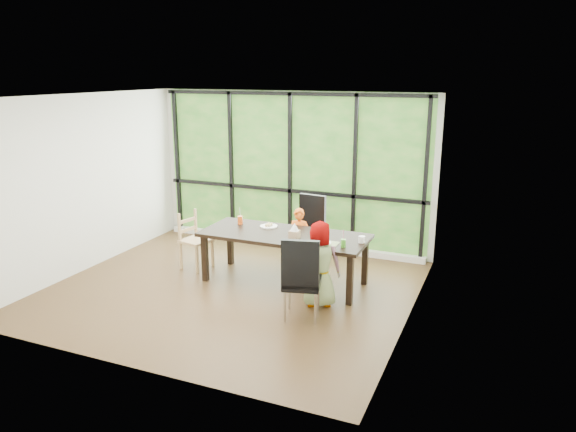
{
  "coord_description": "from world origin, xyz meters",
  "views": [
    {
      "loc": [
        3.5,
        -6.26,
        3.02
      ],
      "look_at": [
        0.69,
        0.44,
        1.05
      ],
      "focal_mm": 33.49,
      "sensor_mm": 36.0,
      "label": 1
    }
  ],
  "objects_px": {
    "chair_end_beech": "(196,240)",
    "orange_cup": "(240,220)",
    "white_mug": "(362,239)",
    "child_toddler": "(299,239)",
    "tissue_box": "(294,235)",
    "plate_near": "(322,243)",
    "plate_far": "(269,226)",
    "chair_interior_leather": "(302,277)",
    "child_older": "(318,264)",
    "chair_window_leather": "(307,230)",
    "green_cup": "(343,243)",
    "dining_table": "(284,258)"
  },
  "relations": [
    {
      "from": "chair_end_beech",
      "to": "plate_far",
      "type": "bearing_deg",
      "value": -68.61
    },
    {
      "from": "chair_interior_leather",
      "to": "tissue_box",
      "type": "bearing_deg",
      "value": -76.08
    },
    {
      "from": "child_toddler",
      "to": "green_cup",
      "type": "bearing_deg",
      "value": -44.63
    },
    {
      "from": "chair_interior_leather",
      "to": "green_cup",
      "type": "bearing_deg",
      "value": -127.37
    },
    {
      "from": "dining_table",
      "to": "child_older",
      "type": "relative_size",
      "value": 2.1
    },
    {
      "from": "white_mug",
      "to": "child_older",
      "type": "bearing_deg",
      "value": -126.7
    },
    {
      "from": "plate_far",
      "to": "chair_interior_leather",
      "type": "bearing_deg",
      "value": -50.08
    },
    {
      "from": "child_toddler",
      "to": "plate_near",
      "type": "xyz_separation_m",
      "value": [
        0.65,
        -0.8,
        0.27
      ]
    },
    {
      "from": "plate_far",
      "to": "plate_near",
      "type": "bearing_deg",
      "value": -24.1
    },
    {
      "from": "chair_window_leather",
      "to": "child_older",
      "type": "bearing_deg",
      "value": -58.34
    },
    {
      "from": "chair_interior_leather",
      "to": "white_mug",
      "type": "xyz_separation_m",
      "value": [
        0.49,
        1.0,
        0.26
      ]
    },
    {
      "from": "chair_end_beech",
      "to": "orange_cup",
      "type": "xyz_separation_m",
      "value": [
        0.69,
        0.17,
        0.36
      ]
    },
    {
      "from": "orange_cup",
      "to": "tissue_box",
      "type": "distance_m",
      "value": 1.1
    },
    {
      "from": "chair_interior_leather",
      "to": "child_older",
      "type": "height_order",
      "value": "child_older"
    },
    {
      "from": "chair_end_beech",
      "to": "white_mug",
      "type": "distance_m",
      "value": 2.68
    },
    {
      "from": "child_toddler",
      "to": "tissue_box",
      "type": "distance_m",
      "value": 0.83
    },
    {
      "from": "plate_near",
      "to": "orange_cup",
      "type": "height_order",
      "value": "orange_cup"
    },
    {
      "from": "chair_window_leather",
      "to": "white_mug",
      "type": "xyz_separation_m",
      "value": [
        1.16,
        -0.95,
        0.26
      ]
    },
    {
      "from": "child_toddler",
      "to": "green_cup",
      "type": "relative_size",
      "value": 9.01
    },
    {
      "from": "chair_end_beech",
      "to": "tissue_box",
      "type": "bearing_deg",
      "value": -84.64
    },
    {
      "from": "orange_cup",
      "to": "green_cup",
      "type": "distance_m",
      "value": 1.84
    },
    {
      "from": "white_mug",
      "to": "orange_cup",
      "type": "bearing_deg",
      "value": 174.78
    },
    {
      "from": "chair_end_beech",
      "to": "orange_cup",
      "type": "relative_size",
      "value": 7.22
    },
    {
      "from": "chair_window_leather",
      "to": "tissue_box",
      "type": "distance_m",
      "value": 1.18
    },
    {
      "from": "plate_far",
      "to": "chair_window_leather",
      "type": "bearing_deg",
      "value": 65.34
    },
    {
      "from": "chair_interior_leather",
      "to": "green_cup",
      "type": "xyz_separation_m",
      "value": [
        0.31,
        0.72,
        0.26
      ]
    },
    {
      "from": "chair_end_beech",
      "to": "plate_near",
      "type": "distance_m",
      "value": 2.2
    },
    {
      "from": "chair_interior_leather",
      "to": "white_mug",
      "type": "bearing_deg",
      "value": -130.14
    },
    {
      "from": "plate_far",
      "to": "white_mug",
      "type": "xyz_separation_m",
      "value": [
        1.5,
        -0.21,
        0.04
      ]
    },
    {
      "from": "chair_window_leather",
      "to": "plate_far",
      "type": "bearing_deg",
      "value": -108.64
    },
    {
      "from": "green_cup",
      "to": "tissue_box",
      "type": "bearing_deg",
      "value": 172.32
    },
    {
      "from": "plate_far",
      "to": "tissue_box",
      "type": "height_order",
      "value": "tissue_box"
    },
    {
      "from": "green_cup",
      "to": "tissue_box",
      "type": "height_order",
      "value": "tissue_box"
    },
    {
      "from": "chair_end_beech",
      "to": "child_older",
      "type": "relative_size",
      "value": 0.78
    },
    {
      "from": "dining_table",
      "to": "child_toddler",
      "type": "relative_size",
      "value": 2.46
    },
    {
      "from": "child_older",
      "to": "tissue_box",
      "type": "relative_size",
      "value": 8.6
    },
    {
      "from": "chair_interior_leather",
      "to": "plate_far",
      "type": "height_order",
      "value": "chair_interior_leather"
    },
    {
      "from": "child_toddler",
      "to": "orange_cup",
      "type": "xyz_separation_m",
      "value": [
        -0.82,
        -0.38,
        0.32
      ]
    },
    {
      "from": "orange_cup",
      "to": "white_mug",
      "type": "relative_size",
      "value": 1.36
    },
    {
      "from": "chair_window_leather",
      "to": "orange_cup",
      "type": "xyz_separation_m",
      "value": [
        -0.81,
        -0.77,
        0.27
      ]
    },
    {
      "from": "dining_table",
      "to": "child_older",
      "type": "distance_m",
      "value": 0.92
    },
    {
      "from": "child_toddler",
      "to": "orange_cup",
      "type": "height_order",
      "value": "child_toddler"
    },
    {
      "from": "orange_cup",
      "to": "plate_near",
      "type": "bearing_deg",
      "value": -15.92
    },
    {
      "from": "chair_interior_leather",
      "to": "plate_far",
      "type": "xyz_separation_m",
      "value": [
        -1.01,
        1.21,
        0.22
      ]
    },
    {
      "from": "child_older",
      "to": "chair_window_leather",
      "type": "bearing_deg",
      "value": -87.24
    },
    {
      "from": "chair_interior_leather",
      "to": "chair_end_beech",
      "type": "height_order",
      "value": "chair_interior_leather"
    },
    {
      "from": "white_mug",
      "to": "tissue_box",
      "type": "height_order",
      "value": "tissue_box"
    },
    {
      "from": "dining_table",
      "to": "chair_window_leather",
      "type": "height_order",
      "value": "chair_window_leather"
    },
    {
      "from": "chair_interior_leather",
      "to": "child_toddler",
      "type": "distance_m",
      "value": 1.69
    },
    {
      "from": "dining_table",
      "to": "green_cup",
      "type": "bearing_deg",
      "value": -14.75
    }
  ]
}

